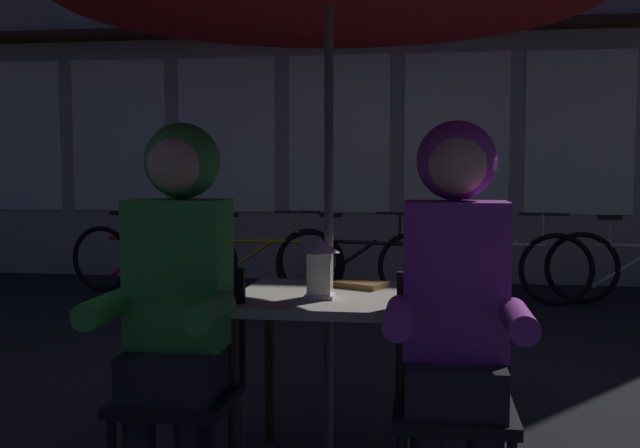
# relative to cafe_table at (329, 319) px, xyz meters

# --- Properties ---
(cafe_table) EXTENTS (0.72, 0.72, 0.74)m
(cafe_table) POSITION_rel_cafe_table_xyz_m (0.00, 0.00, 0.00)
(cafe_table) COLOR #B2AD9E
(cafe_table) RESTS_ON ground_plane
(lantern) EXTENTS (0.11, 0.11, 0.23)m
(lantern) POSITION_rel_cafe_table_xyz_m (-0.02, -0.10, 0.22)
(lantern) COLOR white
(lantern) RESTS_ON cafe_table
(chair_left) EXTENTS (0.40, 0.40, 0.87)m
(chair_left) POSITION_rel_cafe_table_xyz_m (-0.48, -0.37, -0.15)
(chair_left) COLOR black
(chair_left) RESTS_ON ground_plane
(chair_right) EXTENTS (0.40, 0.40, 0.87)m
(chair_right) POSITION_rel_cafe_table_xyz_m (0.48, -0.37, -0.15)
(chair_right) COLOR black
(chair_right) RESTS_ON ground_plane
(person_left_hooded) EXTENTS (0.45, 0.56, 1.40)m
(person_left_hooded) POSITION_rel_cafe_table_xyz_m (-0.48, -0.43, 0.21)
(person_left_hooded) COLOR black
(person_left_hooded) RESTS_ON ground_plane
(person_right_hooded) EXTENTS (0.45, 0.56, 1.40)m
(person_right_hooded) POSITION_rel_cafe_table_xyz_m (0.48, -0.43, 0.21)
(person_right_hooded) COLOR black
(person_right_hooded) RESTS_ON ground_plane
(shopfront_building) EXTENTS (10.00, 0.93, 6.20)m
(shopfront_building) POSITION_rel_cafe_table_xyz_m (-0.56, 5.39, 2.45)
(shopfront_building) COLOR #9E9389
(shopfront_building) RESTS_ON ground_plane
(bicycle_nearest) EXTENTS (1.67, 0.29, 0.84)m
(bicycle_nearest) POSITION_rel_cafe_table_xyz_m (-2.31, 3.93, -0.29)
(bicycle_nearest) COLOR black
(bicycle_nearest) RESTS_ON ground_plane
(bicycle_second) EXTENTS (1.68, 0.11, 0.84)m
(bicycle_second) POSITION_rel_cafe_table_xyz_m (-1.20, 3.88, -0.29)
(bicycle_second) COLOR black
(bicycle_second) RESTS_ON ground_plane
(bicycle_third) EXTENTS (1.64, 0.44, 0.84)m
(bicycle_third) POSITION_rel_cafe_table_xyz_m (-0.23, 3.91, -0.29)
(bicycle_third) COLOR black
(bicycle_third) RESTS_ON ground_plane
(bicycle_fourth) EXTENTS (1.68, 0.17, 0.84)m
(bicycle_fourth) POSITION_rel_cafe_table_xyz_m (1.03, 3.91, -0.29)
(bicycle_fourth) COLOR black
(bicycle_fourth) RESTS_ON ground_plane
(book) EXTENTS (0.24, 0.21, 0.02)m
(book) POSITION_rel_cafe_table_xyz_m (0.11, 0.17, 0.11)
(book) COLOR olive
(book) RESTS_ON cafe_table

